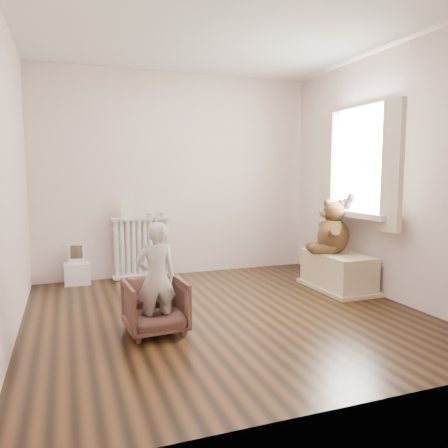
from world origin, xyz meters
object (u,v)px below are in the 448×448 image
object	(u,v)px
child	(156,278)
teddy_bear	(333,230)
armchair	(155,306)
radiator	(142,248)
toy_vanity	(77,262)
toy_bench	(338,272)
plush_cat	(347,202)

from	to	relation	value
child	teddy_bear	size ratio (longest dim) A/B	1.52
teddy_bear	armchair	bearing A→B (deg)	-143.16
radiator	teddy_bear	bearing A→B (deg)	-31.16
toy_vanity	teddy_bear	world-z (taller)	teddy_bear
toy_vanity	armchair	size ratio (longest dim) A/B	0.95
radiator	armchair	bearing A→B (deg)	-96.31
toy_bench	radiator	bearing A→B (deg)	147.62
armchair	plush_cat	world-z (taller)	plush_cat
toy_bench	plush_cat	size ratio (longest dim) A/B	3.58
child	toy_vanity	bearing A→B (deg)	-77.47
armchair	toy_vanity	bearing A→B (deg)	102.93
teddy_bear	radiator	bearing A→B (deg)	167.28
teddy_bear	plush_cat	bearing A→B (deg)	11.22
radiator	teddy_bear	world-z (taller)	teddy_bear
toy_bench	teddy_bear	xyz separation A→B (m)	(-0.02, 0.07, 0.47)
toy_vanity	child	size ratio (longest dim) A/B	0.51
toy_vanity	plush_cat	size ratio (longest dim) A/B	1.91
child	teddy_bear	world-z (taller)	teddy_bear
armchair	child	size ratio (longest dim) A/B	0.54
radiator	child	xyz separation A→B (m)	(-0.22, -1.99, 0.09)
radiator	teddy_bear	xyz separation A→B (m)	(2.00, -1.21, 0.28)
radiator	plush_cat	world-z (taller)	plush_cat
toy_vanity	armchair	bearing A→B (deg)	-73.51
child	toy_bench	bearing A→B (deg)	-165.88
toy_vanity	toy_bench	size ratio (longest dim) A/B	0.53
radiator	plush_cat	distance (m)	2.56
radiator	teddy_bear	distance (m)	2.35
armchair	child	bearing A→B (deg)	-93.56
plush_cat	toy_bench	bearing A→B (deg)	-178.62
toy_vanity	plush_cat	world-z (taller)	plush_cat
radiator	child	distance (m)	2.01
toy_vanity	teddy_bear	xyz separation A→B (m)	(2.78, -1.18, 0.40)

